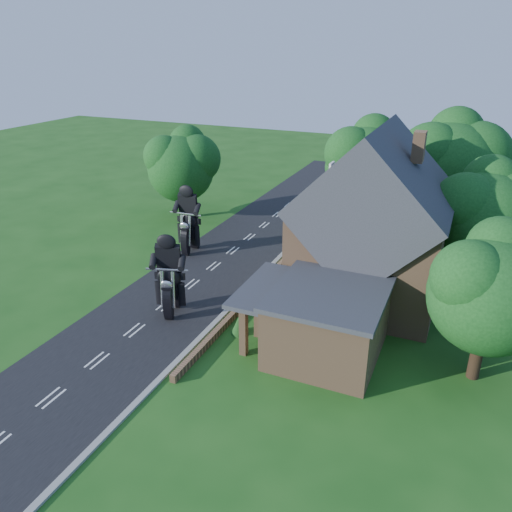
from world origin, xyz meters
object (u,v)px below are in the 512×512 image
at_px(house, 372,229).
at_px(motorcycle_lead, 172,302).
at_px(motorcycle_follow, 190,242).
at_px(annex, 325,321).
at_px(garden_wall, 266,281).

bearing_deg(house, motorcycle_lead, -145.19).
bearing_deg(motorcycle_follow, motorcycle_lead, 110.85).
distance_m(annex, motorcycle_lead, 9.01).
height_order(garden_wall, motorcycle_lead, motorcycle_lead).
bearing_deg(annex, motorcycle_lead, 179.07).
height_order(garden_wall, annex, annex).
height_order(annex, motorcycle_lead, annex).
xyz_separation_m(house, motorcycle_lead, (-9.57, -6.65, -3.61)).
distance_m(house, annex, 7.30).
relative_size(garden_wall, motorcycle_follow, 13.43).
xyz_separation_m(house, motorcycle_follow, (-13.21, 1.54, -3.58)).
relative_size(motorcycle_lead, motorcycle_follow, 0.96).
distance_m(house, motorcycle_follow, 13.78).
relative_size(garden_wall, house, 2.15).
height_order(motorcycle_lead, motorcycle_follow, motorcycle_follow).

